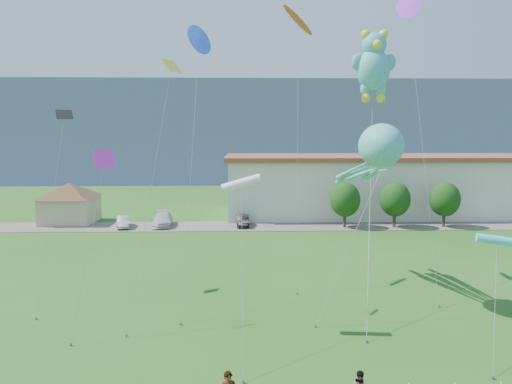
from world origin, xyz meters
TOP-DOWN VIEW (x-y plane):
  - ground at (0.00, 0.00)m, footprint 160.00×160.00m
  - parking_strip at (0.00, 35.00)m, footprint 70.00×6.00m
  - hill_ridge at (0.00, 120.00)m, footprint 160.00×50.00m
  - pavilion at (-24.00, 38.00)m, footprint 9.20×9.20m
  - warehouse at (26.00, 44.00)m, footprint 61.00×15.00m
  - tree_near at (10.00, 34.00)m, footprint 3.60×3.60m
  - tree_mid at (16.00, 34.00)m, footprint 3.60×3.60m
  - tree_far at (22.00, 34.00)m, footprint 3.60×3.60m
  - parked_car_silver at (-16.49, 34.63)m, footprint 2.39×4.27m
  - parked_car_white at (-11.94, 35.43)m, footprint 2.69×5.56m
  - parked_car_black at (-2.22, 35.03)m, footprint 1.58×4.12m
  - octopus_kite at (6.65, 10.60)m, footprint 6.01×10.72m
  - teddy_bear_kite at (7.92, 16.08)m, footprint 5.17×13.64m
  - small_kite_pink at (-10.13, 6.66)m, footprint 1.82×4.06m
  - small_kite_orange at (2.21, 16.95)m, footprint 1.80×6.76m
  - small_kite_purple at (10.45, 15.95)m, footprint 1.80×8.45m
  - small_kite_white at (-2.13, 5.63)m, footprint 0.50×7.11m
  - small_kite_cyan at (12.41, 5.67)m, footprint 3.47×7.10m
  - small_kite_yellow at (-6.74, 8.95)m, footprint 2.70×5.71m
  - small_kite_blue at (-5.31, 15.51)m, footprint 1.80×10.35m
  - small_kite_black at (-14.63, 12.70)m, footprint 1.29×7.03m

SIDE VIEW (x-z plane):
  - ground at x=0.00m, z-range 0.00..0.00m
  - parking_strip at x=0.00m, z-range 0.00..0.06m
  - parked_car_silver at x=-16.49m, z-range 0.06..1.39m
  - parked_car_black at x=-2.22m, z-range 0.06..1.40m
  - parked_car_white at x=-11.94m, z-range 0.06..1.62m
  - pavilion at x=-24.00m, z-range 0.52..5.52m
  - tree_near at x=10.00m, z-range 0.65..6.12m
  - tree_mid at x=16.00m, z-range 0.65..6.12m
  - tree_far at x=22.00m, z-range 0.65..6.12m
  - warehouse at x=26.00m, z-range 0.02..8.22m
  - small_kite_cyan at x=12.41m, z-range 2.28..7.78m
  - small_kite_white at x=-2.13m, z-range 3.90..12.70m
  - small_kite_pink at x=-10.13m, z-range 3.63..13.73m
  - octopus_kite at x=6.65m, z-range 3.71..15.45m
  - small_kite_black at x=-14.63m, z-range 4.51..17.39m
  - hill_ridge at x=0.00m, z-range 0.00..25.00m
  - small_kite_yellow at x=-6.74m, z-range 5.42..21.11m
  - teddy_bear_kite at x=7.92m, z-range 6.90..25.83m
  - small_kite_blue at x=-5.31m, z-range 8.23..27.01m
  - small_kite_orange at x=2.21m, z-range 9.05..29.58m
  - small_kite_purple at x=10.45m, z-range 9.41..30.76m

